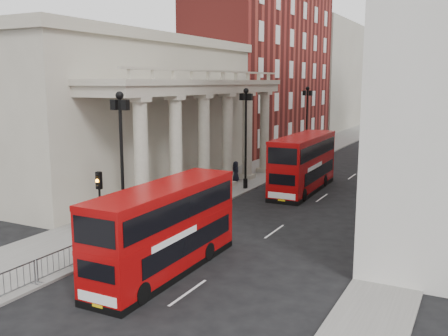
{
  "coord_description": "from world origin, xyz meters",
  "views": [
    {
      "loc": [
        16.67,
        -17.22,
        8.94
      ],
      "look_at": [
        1.72,
        11.62,
        3.31
      ],
      "focal_mm": 40.0,
      "sensor_mm": 36.0,
      "label": 1
    }
  ],
  "objects_px": {
    "lamp_post_north": "(307,119)",
    "bus_near": "(165,227)",
    "bus_far": "(303,162)",
    "pedestrian_a": "(190,184)",
    "lamp_post_south": "(122,157)",
    "traffic_light": "(99,197)",
    "monument_column": "(429,46)",
    "lamp_post_mid": "(246,131)",
    "pedestrian_c": "(236,171)",
    "pedestrian_b": "(173,185)"
  },
  "relations": [
    {
      "from": "bus_near",
      "to": "pedestrian_c",
      "type": "xyz_separation_m",
      "value": [
        -6.5,
        20.86,
        -1.18
      ]
    },
    {
      "from": "pedestrian_a",
      "to": "pedestrian_b",
      "type": "distance_m",
      "value": 1.31
    },
    {
      "from": "lamp_post_mid",
      "to": "pedestrian_c",
      "type": "xyz_separation_m",
      "value": [
        -2.09,
        2.41,
        -3.89
      ]
    },
    {
      "from": "lamp_post_south",
      "to": "pedestrian_a",
      "type": "bearing_deg",
      "value": 103.53
    },
    {
      "from": "lamp_post_south",
      "to": "pedestrian_b",
      "type": "bearing_deg",
      "value": 109.48
    },
    {
      "from": "bus_far",
      "to": "pedestrian_a",
      "type": "distance_m",
      "value": 9.61
    },
    {
      "from": "lamp_post_south",
      "to": "lamp_post_north",
      "type": "distance_m",
      "value": 32.0
    },
    {
      "from": "monument_column",
      "to": "pedestrian_a",
      "type": "relative_size",
      "value": 30.6
    },
    {
      "from": "lamp_post_south",
      "to": "bus_near",
      "type": "bearing_deg",
      "value": -28.99
    },
    {
      "from": "lamp_post_south",
      "to": "lamp_post_north",
      "type": "relative_size",
      "value": 1.0
    },
    {
      "from": "bus_far",
      "to": "pedestrian_b",
      "type": "relative_size",
      "value": 6.37
    },
    {
      "from": "lamp_post_mid",
      "to": "bus_near",
      "type": "height_order",
      "value": "lamp_post_mid"
    },
    {
      "from": "bus_near",
      "to": "pedestrian_b",
      "type": "bearing_deg",
      "value": 121.22
    },
    {
      "from": "bus_far",
      "to": "pedestrian_b",
      "type": "xyz_separation_m",
      "value": [
        -8.25,
        -6.99,
        -1.44
      ]
    },
    {
      "from": "lamp_post_north",
      "to": "pedestrian_c",
      "type": "xyz_separation_m",
      "value": [
        -2.09,
        -13.59,
        -3.89
      ]
    },
    {
      "from": "pedestrian_a",
      "to": "pedestrian_c",
      "type": "bearing_deg",
      "value": 59.92
    },
    {
      "from": "lamp_post_north",
      "to": "bus_near",
      "type": "distance_m",
      "value": 34.83
    },
    {
      "from": "pedestrian_c",
      "to": "pedestrian_b",
      "type": "bearing_deg",
      "value": -71.46
    },
    {
      "from": "lamp_post_north",
      "to": "pedestrian_c",
      "type": "height_order",
      "value": "lamp_post_north"
    },
    {
      "from": "lamp_post_south",
      "to": "bus_near",
      "type": "xyz_separation_m",
      "value": [
        4.41,
        -2.44,
        -2.72
      ]
    },
    {
      "from": "monument_column",
      "to": "bus_near",
      "type": "relative_size",
      "value": 5.56
    },
    {
      "from": "lamp_post_north",
      "to": "pedestrian_a",
      "type": "xyz_separation_m",
      "value": [
        -2.8,
        -20.38,
        -3.91
      ]
    },
    {
      "from": "monument_column",
      "to": "lamp_post_north",
      "type": "relative_size",
      "value": 6.51
    },
    {
      "from": "bus_far",
      "to": "pedestrian_c",
      "type": "height_order",
      "value": "bus_far"
    },
    {
      "from": "traffic_light",
      "to": "pedestrian_b",
      "type": "xyz_separation_m",
      "value": [
        -3.93,
        12.84,
        -2.15
      ]
    },
    {
      "from": "pedestrian_a",
      "to": "pedestrian_b",
      "type": "relative_size",
      "value": 1.05
    },
    {
      "from": "lamp_post_south",
      "to": "pedestrian_c",
      "type": "height_order",
      "value": "lamp_post_south"
    },
    {
      "from": "traffic_light",
      "to": "bus_near",
      "type": "relative_size",
      "value": 0.44
    },
    {
      "from": "monument_column",
      "to": "lamp_post_mid",
      "type": "height_order",
      "value": "monument_column"
    },
    {
      "from": "pedestrian_b",
      "to": "pedestrian_c",
      "type": "bearing_deg",
      "value": -137.58
    },
    {
      "from": "lamp_post_south",
      "to": "traffic_light",
      "type": "bearing_deg",
      "value": -87.16
    },
    {
      "from": "monument_column",
      "to": "lamp_post_north",
      "type": "distance_m",
      "value": 57.46
    },
    {
      "from": "traffic_light",
      "to": "pedestrian_c",
      "type": "bearing_deg",
      "value": 96.11
    },
    {
      "from": "lamp_post_mid",
      "to": "monument_column",
      "type": "bearing_deg",
      "value": 84.76
    },
    {
      "from": "lamp_post_mid",
      "to": "lamp_post_north",
      "type": "bearing_deg",
      "value": 90.0
    },
    {
      "from": "lamp_post_north",
      "to": "bus_far",
      "type": "distance_m",
      "value": 15.08
    },
    {
      "from": "pedestrian_b",
      "to": "pedestrian_c",
      "type": "height_order",
      "value": "pedestrian_c"
    },
    {
      "from": "lamp_post_mid",
      "to": "traffic_light",
      "type": "distance_m",
      "value": 18.11
    },
    {
      "from": "pedestrian_b",
      "to": "pedestrian_a",
      "type": "bearing_deg",
      "value": -176.61
    },
    {
      "from": "monument_column",
      "to": "bus_near",
      "type": "bearing_deg",
      "value": -91.39
    },
    {
      "from": "lamp_post_north",
      "to": "lamp_post_mid",
      "type": "bearing_deg",
      "value": -90.0
    },
    {
      "from": "lamp_post_mid",
      "to": "pedestrian_c",
      "type": "distance_m",
      "value": 5.03
    },
    {
      "from": "lamp_post_mid",
      "to": "pedestrian_a",
      "type": "height_order",
      "value": "lamp_post_mid"
    },
    {
      "from": "monument_column",
      "to": "pedestrian_b",
      "type": "distance_m",
      "value": 79.32
    },
    {
      "from": "lamp_post_north",
      "to": "pedestrian_a",
      "type": "distance_m",
      "value": 20.93
    },
    {
      "from": "monument_column",
      "to": "lamp_post_south",
      "type": "bearing_deg",
      "value": -94.29
    },
    {
      "from": "lamp_post_mid",
      "to": "traffic_light",
      "type": "xyz_separation_m",
      "value": [
        0.1,
        -18.02,
        -1.8
      ]
    },
    {
      "from": "bus_near",
      "to": "bus_far",
      "type": "bearing_deg",
      "value": 89.34
    },
    {
      "from": "bus_near",
      "to": "bus_far",
      "type": "height_order",
      "value": "bus_far"
    },
    {
      "from": "lamp_post_south",
      "to": "bus_near",
      "type": "distance_m",
      "value": 5.73
    }
  ]
}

